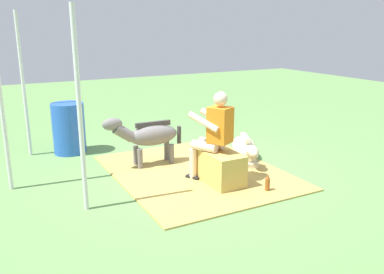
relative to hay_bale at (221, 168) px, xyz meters
The scene contains 11 objects.
ground_plane 0.81m from the hay_bale, ahead, with size 24.00×24.00×0.00m, color #608C4C.
hay_patch 0.65m from the hay_bale, ahead, with size 3.03×2.47×0.02m, color tan.
hay_bale is the anchor object (origin of this frame).
person_seated 0.54m from the hay_bale, 19.23° to the left, with size 0.72×0.59×1.37m.
pony_standing 1.43m from the hay_bale, 26.57° to the left, with size 0.34×1.35×0.88m.
pony_lying 1.28m from the hay_bale, 51.21° to the right, with size 1.33×0.79×0.42m.
soda_bottle 0.71m from the hay_bale, 142.62° to the right, with size 0.07×0.07×0.26m.
water_barrel 3.10m from the hay_bale, 31.65° to the left, with size 0.58×0.58×0.92m, color blue.
tent_pole_left 2.21m from the hay_bale, 87.43° to the left, with size 0.06×0.06×2.52m, color silver.
tent_pole_right 3.78m from the hay_bale, 39.11° to the left, with size 0.06×0.06×2.52m, color silver.
tent_pole_mid 3.19m from the hay_bale, 65.35° to the left, with size 0.06×0.06×2.52m, color silver.
Camera 1 is at (-5.54, 2.97, 2.27)m, focal length 38.14 mm.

